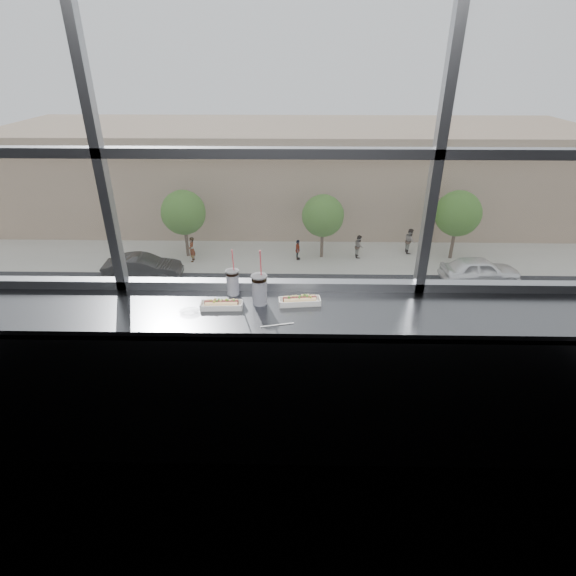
{
  "coord_description": "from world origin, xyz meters",
  "views": [
    {
      "loc": [
        0.17,
        -1.19,
        2.52
      ],
      "look_at": [
        0.13,
        1.23,
        1.25
      ],
      "focal_mm": 28.0,
      "sensor_mm": 36.0,
      "label": 1
    }
  ],
  "objects_px": {
    "wrapper": "(189,311)",
    "car_near_c": "(307,336)",
    "car_far_a": "(142,264)",
    "tree_right": "(458,214)",
    "hotdog_tray_right": "(300,300)",
    "car_near_d": "(402,336)",
    "loose_straw": "(277,325)",
    "tree_left": "(183,213)",
    "pedestrian_c": "(359,244)",
    "soda_cup_left": "(233,281)",
    "car_far_c": "(481,266)",
    "hotdog_tray_left": "(222,304)",
    "pedestrian_a": "(192,247)",
    "pedestrian_d": "(410,238)",
    "pedestrian_b": "(298,248)",
    "tree_center": "(323,216)",
    "car_near_b": "(163,332)"
  },
  "relations": [
    {
      "from": "hotdog_tray_right",
      "to": "car_near_d",
      "type": "bearing_deg",
      "value": 65.47
    },
    {
      "from": "loose_straw",
      "to": "wrapper",
      "type": "xyz_separation_m",
      "value": [
        -0.55,
        0.13,
        0.01
      ]
    },
    {
      "from": "car_far_a",
      "to": "pedestrian_a",
      "type": "bearing_deg",
      "value": -44.19
    },
    {
      "from": "car_far_c",
      "to": "pedestrian_c",
      "type": "bearing_deg",
      "value": 57.64
    },
    {
      "from": "hotdog_tray_left",
      "to": "pedestrian_a",
      "type": "height_order",
      "value": "hotdog_tray_left"
    },
    {
      "from": "soda_cup_left",
      "to": "tree_left",
      "type": "bearing_deg",
      "value": 105.22
    },
    {
      "from": "car_near_c",
      "to": "pedestrian_c",
      "type": "distance_m",
      "value": 12.7
    },
    {
      "from": "hotdog_tray_left",
      "to": "tree_right",
      "type": "bearing_deg",
      "value": 64.77
    },
    {
      "from": "pedestrian_b",
      "to": "tree_right",
      "type": "relative_size",
      "value": 0.36
    },
    {
      "from": "pedestrian_a",
      "to": "hotdog_tray_right",
      "type": "bearing_deg",
      "value": 15.43
    },
    {
      "from": "car_far_a",
      "to": "tree_right",
      "type": "xyz_separation_m",
      "value": [
        21.55,
        4.0,
        2.27
      ]
    },
    {
      "from": "pedestrian_b",
      "to": "tree_left",
      "type": "relative_size",
      "value": 0.36
    },
    {
      "from": "tree_center",
      "to": "tree_right",
      "type": "height_order",
      "value": "tree_right"
    },
    {
      "from": "pedestrian_a",
      "to": "car_far_c",
      "type": "bearing_deg",
      "value": 81.14
    },
    {
      "from": "hotdog_tray_right",
      "to": "tree_right",
      "type": "distance_m",
      "value": 31.64
    },
    {
      "from": "pedestrian_d",
      "to": "car_near_d",
      "type": "bearing_deg",
      "value": 165.96
    },
    {
      "from": "car_far_a",
      "to": "pedestrian_b",
      "type": "bearing_deg",
      "value": -74.71
    },
    {
      "from": "hotdog_tray_right",
      "to": "pedestrian_a",
      "type": "relative_size",
      "value": 0.12
    },
    {
      "from": "car_near_c",
      "to": "car_far_c",
      "type": "relative_size",
      "value": 0.81
    },
    {
      "from": "hotdog_tray_right",
      "to": "tree_left",
      "type": "bearing_deg",
      "value": 99.53
    },
    {
      "from": "car_near_c",
      "to": "tree_left",
      "type": "relative_size",
      "value": 1.12
    },
    {
      "from": "loose_straw",
      "to": "hotdog_tray_left",
      "type": "bearing_deg",
      "value": 137.71
    },
    {
      "from": "loose_straw",
      "to": "car_near_b",
      "type": "height_order",
      "value": "loose_straw"
    },
    {
      "from": "pedestrian_d",
      "to": "wrapper",
      "type": "bearing_deg",
      "value": 162.55
    },
    {
      "from": "hotdog_tray_right",
      "to": "car_near_d",
      "type": "height_order",
      "value": "hotdog_tray_right"
    },
    {
      "from": "soda_cup_left",
      "to": "pedestrian_b",
      "type": "relative_size",
      "value": 0.18
    },
    {
      "from": "hotdog_tray_left",
      "to": "car_near_b",
      "type": "height_order",
      "value": "hotdog_tray_left"
    },
    {
      "from": "car_far_c",
      "to": "pedestrian_a",
      "type": "relative_size",
      "value": 3.14
    },
    {
      "from": "car_far_a",
      "to": "pedestrian_b",
      "type": "distance_m",
      "value": 10.83
    },
    {
      "from": "pedestrian_a",
      "to": "pedestrian_d",
      "type": "distance_m",
      "value": 16.17
    },
    {
      "from": "soda_cup_left",
      "to": "tree_center",
      "type": "height_order",
      "value": "soda_cup_left"
    },
    {
      "from": "car_near_c",
      "to": "car_far_a",
      "type": "bearing_deg",
      "value": 59.13
    },
    {
      "from": "soda_cup_left",
      "to": "pedestrian_d",
      "type": "relative_size",
      "value": 0.14
    },
    {
      "from": "car_near_b",
      "to": "pedestrian_c",
      "type": "xyz_separation_m",
      "value": [
        11.25,
        12.04,
        -0.06
      ]
    },
    {
      "from": "car_far_a",
      "to": "pedestrian_d",
      "type": "xyz_separation_m",
      "value": [
        18.68,
        4.96,
        -0.0
      ]
    },
    {
      "from": "loose_straw",
      "to": "wrapper",
      "type": "distance_m",
      "value": 0.56
    },
    {
      "from": "car_near_c",
      "to": "tree_right",
      "type": "distance_m",
      "value": 16.34
    },
    {
      "from": "hotdog_tray_right",
      "to": "car_near_b",
      "type": "bearing_deg",
      "value": 105.82
    },
    {
      "from": "car_near_d",
      "to": "car_far_c",
      "type": "bearing_deg",
      "value": -44.87
    },
    {
      "from": "hotdog_tray_left",
      "to": "tree_left",
      "type": "distance_m",
      "value": 30.55
    },
    {
      "from": "car_near_d",
      "to": "soda_cup_left",
      "type": "bearing_deg",
      "value": 155.6
    },
    {
      "from": "pedestrian_c",
      "to": "tree_left",
      "type": "relative_size",
      "value": 0.41
    },
    {
      "from": "wrapper",
      "to": "car_near_c",
      "type": "distance_m",
      "value": 19.8
    },
    {
      "from": "pedestrian_b",
      "to": "tree_left",
      "type": "height_order",
      "value": "tree_left"
    },
    {
      "from": "car_near_c",
      "to": "pedestrian_a",
      "type": "height_order",
      "value": "pedestrian_a"
    },
    {
      "from": "pedestrian_a",
      "to": "pedestrian_b",
      "type": "height_order",
      "value": "pedestrian_a"
    },
    {
      "from": "pedestrian_c",
      "to": "pedestrian_d",
      "type": "xyz_separation_m",
      "value": [
        3.92,
        0.92,
        0.12
      ]
    },
    {
      "from": "car_near_d",
      "to": "car_near_c",
      "type": "bearing_deg",
      "value": 85.21
    },
    {
      "from": "loose_straw",
      "to": "car_near_d",
      "type": "height_order",
      "value": "loose_straw"
    },
    {
      "from": "tree_left",
      "to": "car_near_c",
      "type": "bearing_deg",
      "value": -54.19
    }
  ]
}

